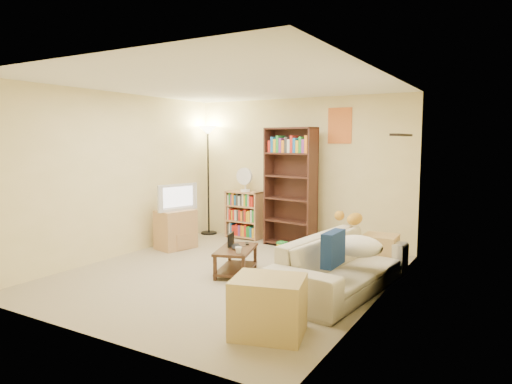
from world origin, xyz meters
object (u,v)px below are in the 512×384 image
coffee_table (236,258)px  television (175,197)px  laptop (239,247)px  tall_bookshelf (290,184)px  sofa (343,264)px  mug (238,250)px  end_cabinet (268,306)px  short_bookshelf (244,215)px  side_table (380,253)px  desk_fan (245,179)px  floor_lamp (208,148)px  tv_stand (176,229)px  tabby_cat (352,218)px

coffee_table → television: television is taller
laptop → tall_bookshelf: (-0.10, 1.75, 0.69)m
tall_bookshelf → sofa: bearing=-40.4°
mug → coffee_table: bearing=128.9°
laptop → end_cabinet: (1.29, -1.53, -0.10)m
coffee_table → television: size_ratio=1.17×
mug → television: 2.12m
short_bookshelf → side_table: size_ratio=1.71×
television → desk_fan: size_ratio=1.75×
sofa → television: television is taller
floor_lamp → end_cabinet: (3.19, -3.45, -1.37)m
coffee_table → mug: size_ratio=7.48×
laptop → television: television is taller
tall_bookshelf → desk_fan: tall_bookshelf is taller
tv_stand → television: television is taller
coffee_table → tall_bookshelf: bearing=74.7°
coffee_table → short_bookshelf: short_bookshelf is taller
tv_stand → side_table: (3.28, 0.36, -0.07)m
short_bookshelf → desk_fan: bearing=-39.6°
end_cabinet → laptop: bearing=130.0°
sofa → floor_lamp: bearing=66.8°
tabby_cat → end_cabinet: size_ratio=0.79×
coffee_table → floor_lamp: size_ratio=0.43×
tv_stand → mug: bearing=-13.0°
sofa → desk_fan: 3.22m
laptop → end_cabinet: size_ratio=0.57×
coffee_table → laptop: laptop is taller
tabby_cat → tv_stand: size_ratio=0.79×
side_table → end_cabinet: 2.59m
television → coffee_table: bearing=-99.3°
tabby_cat → tv_stand: (-2.93, -0.21, -0.40)m
tv_stand → side_table: size_ratio=1.27×
laptop → side_table: 1.92m
laptop → side_table: (1.62, 1.04, -0.11)m
desk_fan → side_table: 2.94m
side_table → floor_lamp: bearing=165.9°
laptop → tv_stand: (-1.67, 0.67, -0.04)m
laptop → floor_lamp: 2.99m
tabby_cat → laptop: size_ratio=1.39×
tabby_cat → side_table: tabby_cat is taller
tv_stand → desk_fan: (0.60, 1.20, 0.78)m
mug → sofa: bearing=13.1°
tall_bookshelf → short_bookshelf: (-1.02, 0.17, -0.62)m
mug → tv_stand: size_ratio=0.18×
coffee_table → television: bearing=138.3°
coffee_table → floor_lamp: 3.08m
floor_lamp → desk_fan: bearing=-3.0°
coffee_table → desk_fan: bearing=100.7°
short_bookshelf → side_table: 2.88m
coffee_table → mug: mug is taller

